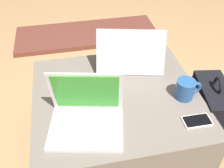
# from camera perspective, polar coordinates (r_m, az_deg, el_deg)

# --- Properties ---
(ground_plane) EXTENTS (14.00, 14.00, 0.00)m
(ground_plane) POSITION_cam_1_polar(r_m,az_deg,el_deg) (1.69, 0.78, -13.74)
(ground_plane) COLOR tan
(ottoman) EXTENTS (0.85, 0.76, 0.46)m
(ottoman) POSITION_cam_1_polar(r_m,az_deg,el_deg) (1.51, 0.86, -8.68)
(ottoman) COLOR #3D3832
(ottoman) RESTS_ON ground_plane
(laptop_near) EXTENTS (0.37, 0.32, 0.26)m
(laptop_near) POSITION_cam_1_polar(r_m,az_deg,el_deg) (1.18, -5.62, -6.80)
(laptop_near) COLOR silver
(laptop_near) RESTS_ON ottoman
(laptop_far) EXTENTS (0.42, 0.33, 0.25)m
(laptop_far) POSITION_cam_1_polar(r_m,az_deg,el_deg) (1.50, 3.92, 5.41)
(laptop_far) COLOR #B7B7BC
(laptop_far) RESTS_ON ottoman
(cell_phone) EXTENTS (0.13, 0.08, 0.01)m
(cell_phone) POSITION_cam_1_polar(r_m,az_deg,el_deg) (1.27, 18.01, -7.66)
(cell_phone) COLOR white
(cell_phone) RESTS_ON ottoman
(backpack) EXTENTS (0.24, 0.33, 0.54)m
(backpack) POSITION_cam_1_polar(r_m,az_deg,el_deg) (1.63, 20.04, -7.34)
(backpack) COLOR black
(backpack) RESTS_ON ground_plane
(coffee_mug) EXTENTS (0.13, 0.09, 0.10)m
(coffee_mug) POSITION_cam_1_polar(r_m,az_deg,el_deg) (1.35, 15.79, -1.07)
(coffee_mug) COLOR #285693
(coffee_mug) RESTS_ON ottoman
(fireplace_hearth) EXTENTS (1.40, 0.50, 0.04)m
(fireplace_hearth) POSITION_cam_1_polar(r_m,az_deg,el_deg) (2.71, -5.44, 10.73)
(fireplace_hearth) COLOR brown
(fireplace_hearth) RESTS_ON ground_plane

